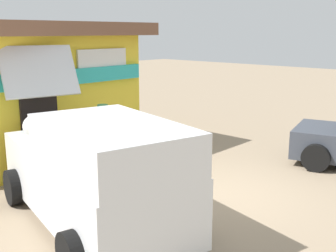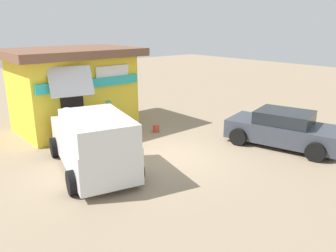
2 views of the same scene
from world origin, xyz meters
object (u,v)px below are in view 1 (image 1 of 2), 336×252
Objects in this scene: storefront_bar at (34,88)px; vendor_standing at (104,135)px; paint_bucket at (173,150)px; unloaded_banana_pile at (39,165)px; delivery_van at (94,171)px; customer_bending at (52,149)px.

storefront_bar is 3.32× the size of vendor_standing.
paint_bucket is (2.13, -0.19, -0.77)m from vendor_standing.
storefront_bar is 5.04× the size of unloaded_banana_pile.
delivery_van is 3.24m from unloaded_banana_pile.
vendor_standing is 1.52× the size of unloaded_banana_pile.
customer_bending is at bearing -113.39° from storefront_bar.
unloaded_banana_pile is (-0.99, 1.16, -0.72)m from vendor_standing.
storefront_bar is at bearing 129.88° from paint_bucket.
storefront_bar is 2.73m from vendor_standing.
storefront_bar reaches higher than paint_bucket.
paint_bucket is (3.12, -1.35, -0.05)m from unloaded_banana_pile.
storefront_bar is 1.03× the size of delivery_van.
unloaded_banana_pile is at bearing -119.20° from storefront_bar.
customer_bending is 4.53× the size of paint_bucket.
storefront_bar is 3.86× the size of customer_bending.
vendor_standing reaches higher than paint_bucket.
paint_bucket is at bearing -23.35° from unloaded_banana_pile.
customer_bending is 1.28m from unloaded_banana_pile.
storefront_bar is 2.88m from customer_bending.
delivery_van reaches higher than vendor_standing.
customer_bending is at bearing 175.33° from paint_bucket.
unloaded_banana_pile reaches higher than paint_bucket.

